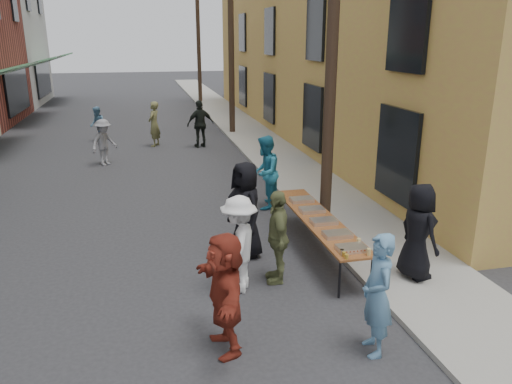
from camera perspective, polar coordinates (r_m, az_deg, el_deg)
name	(u,v)px	position (r m, az deg, el deg)	size (l,w,h in m)	color
ground	(141,310)	(8.57, -12.99, -12.95)	(120.00, 120.00, 0.00)	#28282B
sidewalk	(247,132)	(23.33, -1.01, 6.89)	(2.20, 60.00, 0.10)	gray
building_ochre	(386,20)	(24.07, 14.62, 18.52)	(10.00, 28.00, 10.00)	gold
utility_pole_near	(333,25)	(11.22, 8.80, 18.35)	(0.26, 0.26, 9.00)	#2D2116
utility_pole_mid	(231,31)	(22.81, -2.88, 17.87)	(0.26, 0.26, 9.00)	#2D2116
utility_pole_far	(198,33)	(34.69, -6.62, 17.56)	(0.26, 0.26, 9.00)	#2D2116
serving_table	(318,220)	(10.20, 7.15, -3.17)	(0.70, 4.00, 0.75)	brown
catering_tray_sausage	(352,248)	(8.76, 10.87, -6.33)	(0.50, 0.33, 0.08)	maroon
catering_tray_foil_b	(337,234)	(9.31, 9.27, -4.80)	(0.50, 0.33, 0.08)	#B2B2B7
catering_tray_buns	(324,221)	(9.91, 7.75, -3.33)	(0.50, 0.33, 0.08)	tan
catering_tray_foil_d	(312,210)	(10.53, 6.42, -2.04)	(0.50, 0.33, 0.08)	#B2B2B7
catering_tray_buns_end	(302,200)	(11.16, 5.24, -0.88)	(0.50, 0.33, 0.08)	tan
condiment_jar_a	(346,257)	(8.43, 10.30, -7.28)	(0.07, 0.07, 0.08)	#A57F26
condiment_jar_b	(344,254)	(8.51, 10.04, -7.01)	(0.07, 0.07, 0.08)	#A57F26
condiment_jar_c	(342,252)	(8.59, 9.78, -6.75)	(0.07, 0.07, 0.08)	#A57F26
cup_stack	(369,252)	(8.63, 12.76, -6.70)	(0.08, 0.08, 0.12)	tan
guest_front_a	(245,210)	(9.90, -1.23, -2.05)	(0.96, 0.62, 1.96)	black
guest_front_b	(377,295)	(7.14, 13.70, -11.35)	(0.65, 0.43, 1.78)	#5582A6
guest_front_c	(265,172)	(12.75, 1.03, 2.24)	(0.92, 0.72, 1.90)	teal
guest_front_d	(239,245)	(8.57, -1.95, -6.03)	(1.11, 0.64, 1.73)	silver
guest_front_e	(278,237)	(8.92, 2.49, -5.12)	(1.01, 0.42, 1.72)	#60663B
guest_queue_back	(225,293)	(7.02, -3.56, -11.42)	(1.64, 0.52, 1.77)	maroon
server	(418,231)	(9.28, 18.06, -4.30)	(0.86, 0.56, 1.75)	black
passerby_left	(104,142)	(18.02, -16.99, 5.45)	(1.03, 0.59, 1.59)	gray
passerby_mid	(200,124)	(20.22, -6.37, 7.73)	(1.10, 0.46, 1.88)	black
passerby_right	(154,124)	(20.72, -11.56, 7.62)	(0.66, 0.43, 1.81)	olive
passerby_far	(97,124)	(22.26, -17.67, 7.38)	(0.72, 0.56, 1.48)	#5482A3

